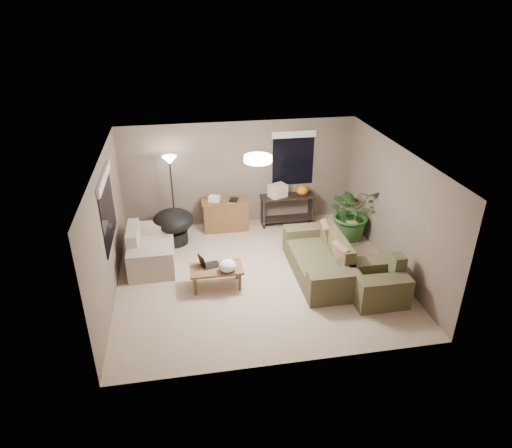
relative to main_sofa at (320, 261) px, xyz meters
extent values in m
plane|color=tan|center=(-1.24, 0.15, -0.29)|extent=(5.50, 5.50, 0.00)
plane|color=white|center=(-1.24, 0.15, 2.21)|extent=(5.50, 5.50, 0.00)
plane|color=#706153|center=(-1.24, 2.65, 0.96)|extent=(5.50, 0.00, 5.50)
plane|color=#706153|center=(-1.24, -2.35, 0.96)|extent=(5.50, 0.00, 5.50)
plane|color=#706153|center=(-3.99, 0.15, 0.96)|extent=(0.00, 5.00, 5.00)
plane|color=#706153|center=(1.51, 0.15, 0.96)|extent=(0.00, 5.00, 5.00)
cube|color=#48442B|center=(-0.04, 0.00, -0.08)|extent=(0.95, 1.48, 0.42)
cube|color=brown|center=(0.32, 0.00, 0.34)|extent=(0.22, 1.48, 0.43)
cube|color=#4B472D|center=(-0.04, -0.92, 0.01)|extent=(0.95, 0.36, 0.60)
cube|color=#46422A|center=(-0.04, 0.92, 0.01)|extent=(0.95, 0.36, 0.60)
cube|color=#8C7251|center=(0.26, -0.45, 0.36)|extent=(0.32, 0.49, 0.47)
cube|color=#8C7251|center=(0.26, 0.45, 0.36)|extent=(0.29, 0.48, 0.47)
cube|color=#BEB4A2|center=(-3.33, 1.02, -0.08)|extent=(0.90, 0.88, 0.42)
cube|color=beige|center=(-3.67, 1.02, 0.34)|extent=(0.22, 0.88, 0.43)
cube|color=beige|center=(-3.33, 0.40, 0.01)|extent=(0.90, 0.36, 0.60)
cube|color=beige|center=(-3.33, 1.64, 0.01)|extent=(0.90, 0.36, 0.60)
cube|color=#454229|center=(0.77, -0.95, -0.08)|extent=(0.95, 0.28, 0.42)
cube|color=brown|center=(1.14, -0.95, 0.34)|extent=(0.22, 0.28, 0.43)
cube|color=#4A472C|center=(0.77, -1.27, 0.01)|extent=(0.95, 0.36, 0.60)
cube|color=#4A472C|center=(0.77, -0.63, 0.01)|extent=(0.95, 0.36, 0.60)
cube|color=brown|center=(-2.09, -0.11, 0.11)|extent=(1.00, 0.55, 0.04)
cylinder|color=brown|center=(-2.51, -0.31, -0.10)|extent=(0.06, 0.06, 0.38)
cylinder|color=brown|center=(-1.67, -0.31, -0.10)|extent=(0.06, 0.06, 0.38)
cylinder|color=brown|center=(-2.51, 0.09, -0.10)|extent=(0.06, 0.06, 0.38)
cylinder|color=brown|center=(-1.67, 0.09, -0.10)|extent=(0.06, 0.06, 0.38)
cube|color=black|center=(-2.19, -0.01, 0.13)|extent=(0.38, 0.31, 0.02)
cube|color=black|center=(-2.35, -0.01, 0.25)|extent=(0.15, 0.24, 0.22)
ellipsoid|color=white|center=(-1.89, -0.26, 0.24)|extent=(0.39, 0.37, 0.23)
cube|color=brown|center=(-1.64, 2.28, 0.06)|extent=(1.05, 0.45, 0.71)
cube|color=brown|center=(-1.64, 2.28, 0.44)|extent=(1.10, 0.50, 0.04)
cube|color=silver|center=(-1.89, 2.28, 0.52)|extent=(0.30, 0.27, 0.12)
cube|color=black|center=(-1.44, 2.23, 0.48)|extent=(0.25, 0.27, 0.04)
cube|color=black|center=(-0.13, 2.30, 0.44)|extent=(1.30, 0.40, 0.04)
cube|color=black|center=(-0.73, 2.30, 0.06)|extent=(0.05, 0.38, 0.71)
cube|color=black|center=(0.47, 2.30, 0.06)|extent=(0.05, 0.38, 0.71)
cube|color=black|center=(-0.13, 2.30, -0.14)|extent=(1.25, 0.36, 0.03)
ellipsoid|color=orange|center=(0.22, 2.30, 0.58)|extent=(0.32, 0.32, 0.24)
cube|color=beige|center=(-0.38, 2.30, 0.60)|extent=(0.48, 0.43, 0.30)
cylinder|color=black|center=(-2.86, 1.81, -0.14)|extent=(0.60, 0.60, 0.30)
ellipsoid|color=black|center=(-2.86, 1.81, 0.26)|extent=(1.13, 1.13, 0.50)
cylinder|color=black|center=(-2.83, 2.21, -0.28)|extent=(0.28, 0.28, 0.02)
cylinder|color=black|center=(-2.83, 2.21, 0.61)|extent=(0.04, 0.04, 1.78)
cone|color=white|center=(-2.83, 2.21, 1.53)|extent=(0.32, 0.32, 0.18)
cylinder|color=white|center=(-1.24, 0.15, 2.15)|extent=(0.50, 0.50, 0.10)
imported|color=#2D5923|center=(1.15, 1.32, 0.22)|extent=(1.19, 1.32, 1.03)
cube|color=tan|center=(1.08, 1.12, -0.28)|extent=(0.32, 0.32, 0.03)
cylinder|color=tan|center=(1.08, 1.12, -0.04)|extent=(0.12, 0.12, 0.44)
cube|color=tan|center=(1.08, 1.12, 0.19)|extent=(0.22, 0.22, 0.03)
cube|color=black|center=(-3.98, 0.45, 1.26)|extent=(0.01, 1.50, 1.30)
cube|color=white|center=(-3.96, 0.45, 1.86)|extent=(0.05, 1.56, 0.16)
cube|color=black|center=(0.06, 2.63, 1.26)|extent=(1.00, 0.01, 1.30)
cube|color=white|center=(0.06, 2.61, 1.86)|extent=(1.06, 0.05, 0.16)
camera|label=1|loc=(-2.62, -7.46, 4.73)|focal=32.00mm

